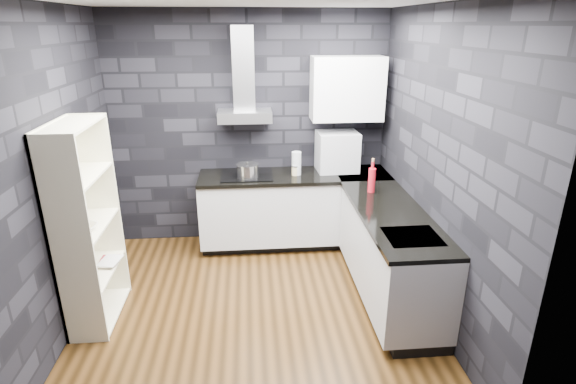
{
  "coord_description": "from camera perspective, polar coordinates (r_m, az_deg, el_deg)",
  "views": [
    {
      "loc": [
        -0.01,
        -3.61,
        2.53
      ],
      "look_at": [
        0.35,
        0.45,
        1.0
      ],
      "focal_mm": 28.0,
      "sensor_mm": 36.0,
      "label": 1
    }
  ],
  "objects": [
    {
      "name": "toekick_right",
      "position": [
        4.66,
        12.9,
        -12.15
      ],
      "size": [
        0.5,
        1.78,
        0.1
      ],
      "primitive_type": "cube",
      "color": "black",
      "rests_on": "ground"
    },
    {
      "name": "wall_back",
      "position": [
        5.37,
        -4.88,
        7.79
      ],
      "size": [
        3.2,
        0.05,
        2.7
      ],
      "primitive_type": "cube",
      "color": "black",
      "rests_on": "ground"
    },
    {
      "name": "bookshelf",
      "position": [
        4.23,
        -24.14,
        -3.99
      ],
      "size": [
        0.47,
        0.85,
        1.8
      ],
      "primitive_type": "cube",
      "rotation": [
        0.0,
        0.0,
        0.17
      ],
      "color": "#ECE7C3",
      "rests_on": "ground"
    },
    {
      "name": "pot",
      "position": [
        5.05,
        -5.15,
        2.63
      ],
      "size": [
        0.28,
        0.28,
        0.14
      ],
      "primitive_type": "cylinder",
      "rotation": [
        0.0,
        0.0,
        0.22
      ],
      "color": "#BCBCC1",
      "rests_on": "cooktop"
    },
    {
      "name": "book_red",
      "position": [
        4.5,
        -23.0,
        -7.0
      ],
      "size": [
        0.16,
        0.02,
        0.22
      ],
      "primitive_type": "imported",
      "rotation": [
        0.0,
        0.0,
        0.01
      ],
      "color": "maroon",
      "rests_on": "bookshelf"
    },
    {
      "name": "counter_right_cab",
      "position": [
        4.44,
        12.84,
        -7.51
      ],
      "size": [
        0.6,
        1.8,
        0.76
      ],
      "primitive_type": "cube",
      "color": "silver",
      "rests_on": "ground"
    },
    {
      "name": "cooktop",
      "position": [
        5.17,
        -5.25,
        2.18
      ],
      "size": [
        0.58,
        0.5,
        0.01
      ],
      "primitive_type": "cube",
      "color": "black",
      "rests_on": "counter_back_top"
    },
    {
      "name": "hood_chimney",
      "position": [
        5.13,
        -5.69,
        15.33
      ],
      "size": [
        0.24,
        0.2,
        0.9
      ],
      "primitive_type": "cube",
      "color": "#B9B9BE",
      "rests_on": "hood_body"
    },
    {
      "name": "appliance_garage",
      "position": [
        5.31,
        6.26,
        5.09
      ],
      "size": [
        0.48,
        0.39,
        0.47
      ],
      "primitive_type": "cube",
      "rotation": [
        0.0,
        0.0,
        0.05
      ],
      "color": "#B7B9C0",
      "rests_on": "counter_back_top"
    },
    {
      "name": "wall_left",
      "position": [
        4.13,
        -27.86,
        1.52
      ],
      "size": [
        0.05,
        3.2,
        2.7
      ],
      "primitive_type": "cube",
      "color": "black",
      "rests_on": "ground"
    },
    {
      "name": "wall_right",
      "position": [
        4.13,
        18.49,
        2.91
      ],
      "size": [
        0.05,
        3.2,
        2.7
      ],
      "primitive_type": "cube",
      "color": "black",
      "rests_on": "ground"
    },
    {
      "name": "ground",
      "position": [
        4.41,
        -4.15,
        -14.51
      ],
      "size": [
        3.2,
        3.2,
        0.0
      ],
      "primitive_type": "plane",
      "color": "#432911"
    },
    {
      "name": "toekick_back",
      "position": [
        5.56,
        0.74,
        -5.92
      ],
      "size": [
        2.18,
        0.5,
        0.1
      ],
      "primitive_type": "cube",
      "color": "black",
      "rests_on": "ground"
    },
    {
      "name": "storage_jar",
      "position": [
        5.15,
        0.93,
        2.71
      ],
      "size": [
        0.11,
        0.11,
        0.1
      ],
      "primitive_type": "cylinder",
      "rotation": [
        0.0,
        0.0,
        -0.37
      ],
      "color": "#C4B684",
      "rests_on": "counter_back_top"
    },
    {
      "name": "utensil_crock",
      "position": [
        5.32,
        4.33,
        3.5
      ],
      "size": [
        0.15,
        0.15,
        0.15
      ],
      "primitive_type": "cylinder",
      "rotation": [
        0.0,
        0.0,
        0.39
      ],
      "color": "#BCBCC1",
      "rests_on": "counter_back_top"
    },
    {
      "name": "wall_front",
      "position": [
        2.31,
        -4.2,
        -10.19
      ],
      "size": [
        3.2,
        0.05,
        2.7
      ],
      "primitive_type": "cube",
      "color": "black",
      "rests_on": "ground"
    },
    {
      "name": "counter_back_cab",
      "position": [
        5.34,
        0.8,
        -1.98
      ],
      "size": [
        2.2,
        0.6,
        0.76
      ],
      "primitive_type": "cube",
      "color": "silver",
      "rests_on": "ground"
    },
    {
      "name": "counter_right_top",
      "position": [
        4.26,
        13.13,
        -2.77
      ],
      "size": [
        0.62,
        1.8,
        0.04
      ],
      "primitive_type": "cube",
      "color": "black",
      "rests_on": "counter_right_cab"
    },
    {
      "name": "counter_corner_top",
      "position": [
        5.34,
        9.4,
        2.3
      ],
      "size": [
        0.62,
        0.62,
        0.04
      ],
      "primitive_type": "cube",
      "color": "black",
      "rests_on": "counter_right_cab"
    },
    {
      "name": "sink_rim",
      "position": [
        3.83,
        15.52,
        -5.5
      ],
      "size": [
        0.44,
        0.4,
        0.01
      ],
      "primitive_type": "cube",
      "color": "#B9B9BE",
      "rests_on": "counter_right_top"
    },
    {
      "name": "counter_back_top",
      "position": [
        5.19,
        0.83,
        2.05
      ],
      "size": [
        2.2,
        0.62,
        0.04
      ],
      "primitive_type": "cube",
      "color": "black",
      "rests_on": "counter_back_cab"
    },
    {
      "name": "upper_cabinet",
      "position": [
        5.2,
        7.5,
        12.89
      ],
      "size": [
        0.8,
        0.35,
        0.7
      ],
      "primitive_type": "cube",
      "color": "silver",
      "rests_on": "wall_back"
    },
    {
      "name": "glass_vase",
      "position": [
        5.14,
        1.08,
        3.66
      ],
      "size": [
        0.14,
        0.14,
        0.27
      ],
      "primitive_type": "cylinder",
      "rotation": [
        0.0,
        0.0,
        -0.28
      ],
      "color": "silver",
      "rests_on": "counter_back_top"
    },
    {
      "name": "red_bottle",
      "position": [
        4.68,
        10.59,
        1.48
      ],
      "size": [
        0.09,
        0.09,
        0.25
      ],
      "primitive_type": "cylinder",
      "rotation": [
        0.0,
        0.0,
        0.31
      ],
      "color": "#B01320",
      "rests_on": "counter_right_top"
    },
    {
      "name": "hood_body",
      "position": [
        5.13,
        -5.49,
        9.59
      ],
      "size": [
        0.6,
        0.34,
        0.12
      ],
      "primitive_type": "cube",
      "color": "#B9B9BE",
      "rests_on": "wall_back"
    },
    {
      "name": "fruit_bowl",
      "position": [
        4.11,
        -24.72,
        -4.21
      ],
      "size": [
        0.29,
        0.29,
        0.06
      ],
      "primitive_type": "imported",
      "rotation": [
        0.0,
        0.0,
        -0.33
      ],
      "color": "white",
      "rests_on": "bookshelf"
    },
    {
      "name": "book_second",
      "position": [
        4.47,
        -22.82,
        -6.83
      ],
      "size": [
        0.17,
        0.05,
        0.23
      ],
      "primitive_type": "imported",
      "rotation": [
        0.0,
        0.0,
        -0.18
      ],
      "color": "#B2B2B2",
      "rests_on": "bookshelf"
    }
  ]
}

